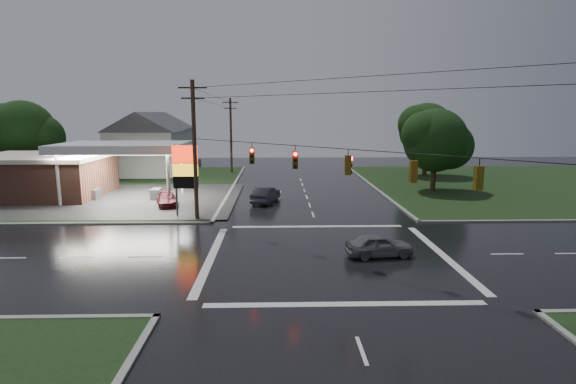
{
  "coord_description": "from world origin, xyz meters",
  "views": [
    {
      "loc": [
        -3.06,
        -25.96,
        8.52
      ],
      "look_at": [
        -2.27,
        5.13,
        3.0
      ],
      "focal_mm": 28.0,
      "sensor_mm": 36.0,
      "label": 1
    }
  ],
  "objects_px": {
    "tree_ne_near": "(437,140)",
    "car_north": "(266,195)",
    "house_near": "(146,143)",
    "tree_ne_far": "(428,130)",
    "utility_pole_n": "(231,134)",
    "pylon_sign": "(185,169)",
    "car_pump": "(167,199)",
    "house_far": "(161,138)",
    "utility_pole_nw": "(195,149)",
    "car_crossing": "(379,245)",
    "gas_station": "(54,172)",
    "tree_nw_behind": "(24,132)"
  },
  "relations": [
    {
      "from": "tree_ne_far",
      "to": "gas_station",
      "type": "bearing_deg",
      "value": -161.54
    },
    {
      "from": "utility_pole_nw",
      "to": "car_north",
      "type": "distance_m",
      "value": 10.0
    },
    {
      "from": "tree_ne_near",
      "to": "car_north",
      "type": "bearing_deg",
      "value": -162.77
    },
    {
      "from": "tree_ne_far",
      "to": "car_pump",
      "type": "height_order",
      "value": "tree_ne_far"
    },
    {
      "from": "house_near",
      "to": "tree_ne_far",
      "type": "xyz_separation_m",
      "value": [
        38.1,
        -2.01,
        1.77
      ]
    },
    {
      "from": "house_far",
      "to": "tree_ne_near",
      "type": "distance_m",
      "value": 44.5
    },
    {
      "from": "tree_ne_far",
      "to": "car_north",
      "type": "xyz_separation_m",
      "value": [
        -21.28,
        -17.67,
        -5.41
      ]
    },
    {
      "from": "pylon_sign",
      "to": "tree_nw_behind",
      "type": "bearing_deg",
      "value": 140.13
    },
    {
      "from": "gas_station",
      "to": "car_crossing",
      "type": "distance_m",
      "value": 35.01
    },
    {
      "from": "house_near",
      "to": "tree_ne_far",
      "type": "bearing_deg",
      "value": -3.01
    },
    {
      "from": "tree_nw_behind",
      "to": "house_far",
      "type": "bearing_deg",
      "value": 56.56
    },
    {
      "from": "house_far",
      "to": "car_north",
      "type": "bearing_deg",
      "value": -60.64
    },
    {
      "from": "gas_station",
      "to": "house_near",
      "type": "xyz_separation_m",
      "value": [
        4.73,
        16.3,
        1.86
      ]
    },
    {
      "from": "utility_pole_n",
      "to": "tree_nw_behind",
      "type": "distance_m",
      "value": 25.63
    },
    {
      "from": "utility_pole_n",
      "to": "car_north",
      "type": "height_order",
      "value": "utility_pole_n"
    },
    {
      "from": "utility_pole_nw",
      "to": "house_far",
      "type": "height_order",
      "value": "utility_pole_nw"
    },
    {
      "from": "utility_pole_nw",
      "to": "car_north",
      "type": "xyz_separation_m",
      "value": [
        5.37,
        6.82,
        -4.95
      ]
    },
    {
      "from": "car_north",
      "to": "pylon_sign",
      "type": "bearing_deg",
      "value": 58.95
    },
    {
      "from": "gas_station",
      "to": "house_near",
      "type": "bearing_deg",
      "value": 73.83
    },
    {
      "from": "gas_station",
      "to": "house_far",
      "type": "xyz_separation_m",
      "value": [
        3.73,
        28.3,
        1.86
      ]
    },
    {
      "from": "gas_station",
      "to": "house_far",
      "type": "distance_m",
      "value": 28.61
    },
    {
      "from": "tree_ne_far",
      "to": "car_north",
      "type": "height_order",
      "value": "tree_ne_far"
    },
    {
      "from": "tree_ne_near",
      "to": "utility_pole_n",
      "type": "bearing_deg",
      "value": 145.9
    },
    {
      "from": "tree_ne_near",
      "to": "car_north",
      "type": "height_order",
      "value": "tree_ne_near"
    },
    {
      "from": "house_near",
      "to": "house_far",
      "type": "relative_size",
      "value": 1.0
    },
    {
      "from": "tree_nw_behind",
      "to": "tree_ne_near",
      "type": "distance_m",
      "value": 48.65
    },
    {
      "from": "car_crossing",
      "to": "gas_station",
      "type": "bearing_deg",
      "value": 48.48
    },
    {
      "from": "house_near",
      "to": "car_north",
      "type": "bearing_deg",
      "value": -49.48
    },
    {
      "from": "tree_ne_near",
      "to": "tree_ne_far",
      "type": "distance_m",
      "value": 12.39
    },
    {
      "from": "house_far",
      "to": "tree_ne_near",
      "type": "bearing_deg",
      "value": -35.77
    },
    {
      "from": "pylon_sign",
      "to": "utility_pole_nw",
      "type": "height_order",
      "value": "utility_pole_nw"
    },
    {
      "from": "pylon_sign",
      "to": "utility_pole_n",
      "type": "relative_size",
      "value": 0.57
    },
    {
      "from": "utility_pole_n",
      "to": "house_near",
      "type": "relative_size",
      "value": 0.95
    },
    {
      "from": "tree_ne_near",
      "to": "gas_station",
      "type": "bearing_deg",
      "value": -176.7
    },
    {
      "from": "tree_ne_far",
      "to": "car_pump",
      "type": "xyz_separation_m",
      "value": [
        -30.32,
        -19.12,
        -5.56
      ]
    },
    {
      "from": "pylon_sign",
      "to": "house_far",
      "type": "bearing_deg",
      "value": 106.98
    },
    {
      "from": "utility_pole_n",
      "to": "house_far",
      "type": "relative_size",
      "value": 0.95
    },
    {
      "from": "house_near",
      "to": "car_pump",
      "type": "height_order",
      "value": "house_near"
    },
    {
      "from": "pylon_sign",
      "to": "utility_pole_nw",
      "type": "bearing_deg",
      "value": -45.0
    },
    {
      "from": "car_pump",
      "to": "utility_pole_nw",
      "type": "bearing_deg",
      "value": -73.85
    },
    {
      "from": "house_far",
      "to": "tree_nw_behind",
      "type": "relative_size",
      "value": 1.1
    },
    {
      "from": "tree_ne_near",
      "to": "car_pump",
      "type": "bearing_deg",
      "value": -165.38
    },
    {
      "from": "tree_ne_near",
      "to": "tree_ne_far",
      "type": "xyz_separation_m",
      "value": [
        3.01,
        12.0,
        0.62
      ]
    },
    {
      "from": "pylon_sign",
      "to": "house_near",
      "type": "distance_m",
      "value": 27.56
    },
    {
      "from": "car_crossing",
      "to": "house_far",
      "type": "bearing_deg",
      "value": 20.61
    },
    {
      "from": "tree_ne_far",
      "to": "utility_pole_n",
      "type": "bearing_deg",
      "value": 171.45
    },
    {
      "from": "pylon_sign",
      "to": "tree_nw_behind",
      "type": "distance_m",
      "value": 30.49
    },
    {
      "from": "car_north",
      "to": "car_pump",
      "type": "bearing_deg",
      "value": 25.64
    },
    {
      "from": "house_far",
      "to": "tree_nw_behind",
      "type": "distance_m",
      "value": 21.65
    },
    {
      "from": "house_far",
      "to": "tree_ne_far",
      "type": "xyz_separation_m",
      "value": [
        39.1,
        -14.01,
        1.77
      ]
    }
  ]
}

